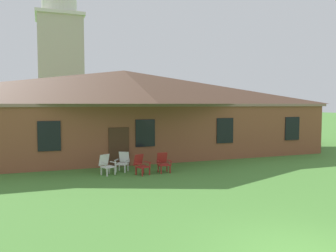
# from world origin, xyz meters

# --- Properties ---
(brick_building) EXTENTS (25.83, 10.40, 5.62)m
(brick_building) POSITION_xyz_m (-0.00, 17.10, 2.86)
(brick_building) COLOR brown
(brick_building) RESTS_ON ground
(dome_tower) EXTENTS (5.18, 5.18, 19.06)m
(dome_tower) POSITION_xyz_m (-3.21, 35.14, 8.71)
(dome_tower) COLOR #BCB29E
(dome_tower) RESTS_ON ground
(lawn_chair_by_porch) EXTENTS (0.81, 0.85, 0.96)m
(lawn_chair_by_porch) POSITION_xyz_m (-2.47, 10.22, 0.50)
(lawn_chair_by_porch) COLOR silver
(lawn_chair_by_porch) RESTS_ON ground
(lawn_chair_near_door) EXTENTS (0.85, 0.87, 0.96)m
(lawn_chair_near_door) POSITION_xyz_m (-1.55, 10.79, 0.50)
(lawn_chair_near_door) COLOR white
(lawn_chair_near_door) RESTS_ON ground
(lawn_chair_left_end) EXTENTS (0.81, 0.85, 0.96)m
(lawn_chair_left_end) POSITION_xyz_m (-0.92, 9.68, 0.50)
(lawn_chair_left_end) COLOR maroon
(lawn_chair_left_end) RESTS_ON ground
(lawn_chair_middle) EXTENTS (0.64, 0.67, 0.96)m
(lawn_chair_middle) POSITION_xyz_m (0.25, 9.84, 0.50)
(lawn_chair_middle) COLOR maroon
(lawn_chair_middle) RESTS_ON ground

